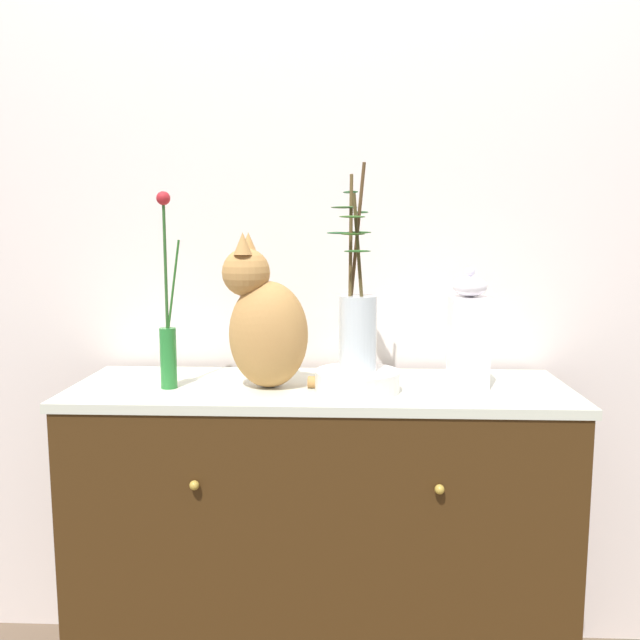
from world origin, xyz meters
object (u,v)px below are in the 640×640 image
object	(u,v)px
vase_slim_green	(168,333)
vase_glass_clear	(357,324)
sideboard	(320,540)
bowl_porcelain	(357,381)
jar_lidded_porcelain	(468,333)
cat_sitting	(265,323)

from	to	relation	value
vase_slim_green	vase_glass_clear	world-z (taller)	vase_glass_clear
vase_slim_green	vase_glass_clear	bearing A→B (deg)	-1.74
sideboard	bowl_porcelain	distance (m)	0.49
vase_slim_green	jar_lidded_porcelain	size ratio (longest dim) A/B	1.61
sideboard	jar_lidded_porcelain	xyz separation A→B (m)	(0.40, 0.00, 0.59)
bowl_porcelain	vase_glass_clear	world-z (taller)	vase_glass_clear
cat_sitting	vase_glass_clear	world-z (taller)	vase_glass_clear
sideboard	bowl_porcelain	size ratio (longest dim) A/B	6.07
sideboard	vase_slim_green	xyz separation A→B (m)	(-0.40, -0.05, 0.60)
bowl_porcelain	jar_lidded_porcelain	bearing A→B (deg)	12.81
sideboard	vase_glass_clear	world-z (taller)	vase_glass_clear
vase_slim_green	jar_lidded_porcelain	xyz separation A→B (m)	(0.80, 0.05, -0.00)
cat_sitting	bowl_porcelain	bearing A→B (deg)	-8.78
vase_slim_green	jar_lidded_porcelain	bearing A→B (deg)	3.71
bowl_porcelain	jar_lidded_porcelain	world-z (taller)	jar_lidded_porcelain
sideboard	vase_slim_green	distance (m)	0.72
cat_sitting	bowl_porcelain	distance (m)	0.29
cat_sitting	jar_lidded_porcelain	size ratio (longest dim) A/B	1.28
bowl_porcelain	jar_lidded_porcelain	distance (m)	0.33
bowl_porcelain	cat_sitting	bearing A→B (deg)	171.22
vase_glass_clear	jar_lidded_porcelain	size ratio (longest dim) A/B	1.66
cat_sitting	jar_lidded_porcelain	world-z (taller)	cat_sitting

